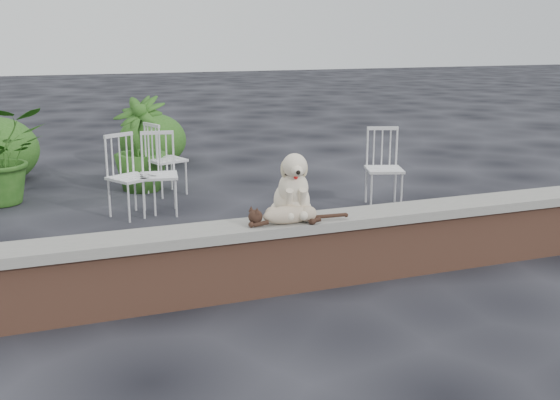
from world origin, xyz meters
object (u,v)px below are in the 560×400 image
object	(u,v)px
chair_a	(131,176)
potted_plant_b	(140,144)
dog	(292,184)
chair_b	(159,174)
chair_d	(384,168)
potted_plant_a	(0,155)
cat	(289,213)
chair_e	(166,158)

from	to	relation	value
chair_a	potted_plant_b	size ratio (longest dim) A/B	0.76
dog	potted_plant_b	size ratio (longest dim) A/B	0.45
chair_b	potted_plant_b	xyz separation A→B (m)	(0.00, 1.27, 0.15)
potted_plant_b	chair_a	bearing A→B (deg)	-103.99
dog	chair_b	distance (m)	2.70
chair_d	potted_plant_a	size ratio (longest dim) A/B	0.79
cat	potted_plant_b	xyz separation A→B (m)	(-0.53, 4.02, -0.04)
dog	potted_plant_a	xyz separation A→B (m)	(-2.31, 3.77, -0.26)
potted_plant_a	dog	bearing A→B (deg)	-58.51
cat	potted_plant_a	xyz separation A→B (m)	(-2.23, 3.92, -0.07)
chair_b	cat	bearing A→B (deg)	-69.35
chair_a	chair_d	distance (m)	2.97
dog	cat	xyz separation A→B (m)	(-0.08, -0.15, -0.20)
chair_a	chair_b	distance (m)	0.32
chair_e	chair_d	size ratio (longest dim) A/B	1.00
cat	chair_b	xyz separation A→B (m)	(-0.53, 2.75, -0.19)
chair_e	chair_b	xyz separation A→B (m)	(-0.27, -0.93, 0.00)
chair_b	potted_plant_b	size ratio (longest dim) A/B	0.76
potted_plant_a	potted_plant_b	distance (m)	1.71
chair_d	potted_plant_b	distance (m)	3.20
potted_plant_a	cat	bearing A→B (deg)	-60.37
chair_d	chair_b	bearing A→B (deg)	-174.55
chair_b	potted_plant_a	xyz separation A→B (m)	(-1.71, 1.17, 0.13)
dog	chair_e	xyz separation A→B (m)	(-0.34, 3.53, -0.39)
dog	potted_plant_b	world-z (taller)	potted_plant_b
chair_a	potted_plant_a	world-z (taller)	potted_plant_a
cat	potted_plant_b	bearing A→B (deg)	108.44
chair_e	chair_a	bearing A→B (deg)	128.47
chair_e	dog	bearing A→B (deg)	165.86
dog	chair_b	size ratio (longest dim) A/B	0.60
chair_e	chair_a	size ratio (longest dim) A/B	1.00
potted_plant_a	potted_plant_b	xyz separation A→B (m)	(1.71, 0.10, 0.02)
dog	chair_d	distance (m)	2.85
cat	chair_a	xyz separation A→B (m)	(-0.84, 2.75, -0.19)
chair_b	potted_plant_b	distance (m)	1.28
cat	dog	bearing A→B (deg)	72.93
chair_e	chair_b	size ratio (longest dim) A/B	1.00
chair_a	potted_plant_b	xyz separation A→B (m)	(0.32, 1.27, 0.15)
chair_b	potted_plant_a	size ratio (longest dim) A/B	0.79
dog	potted_plant_a	distance (m)	4.43
chair_d	potted_plant_b	size ratio (longest dim) A/B	0.76
chair_b	chair_d	xyz separation A→B (m)	(2.60, -0.60, 0.00)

